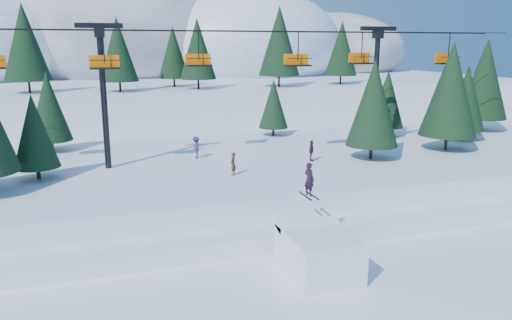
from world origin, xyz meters
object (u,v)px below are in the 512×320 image
object	(u,v)px
jump_kicker	(318,251)
banner_near	(397,227)
banner_far	(429,221)
chairlift	(250,71)

from	to	relation	value
jump_kicker	banner_near	xyz separation A→B (m)	(6.73, 3.11, -0.69)
banner_far	banner_near	bearing A→B (deg)	-173.78
jump_kicker	chairlift	bearing A→B (deg)	84.84
jump_kicker	banner_far	size ratio (longest dim) A/B	1.91
banner_near	jump_kicker	bearing A→B (deg)	-155.18
chairlift	jump_kicker	bearing A→B (deg)	-95.16
jump_kicker	chairlift	xyz separation A→B (m)	(1.44, 15.91, 8.10)
banner_near	banner_far	xyz separation A→B (m)	(2.54, 0.28, 0.00)
banner_near	banner_far	size ratio (longest dim) A/B	1.00
jump_kicker	banner_far	xyz separation A→B (m)	(9.27, 3.39, -0.69)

